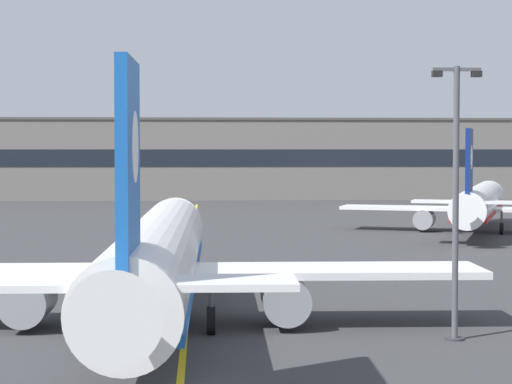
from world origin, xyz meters
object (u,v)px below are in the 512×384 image
apron_lamp_post (456,197)px  safety_cone_by_nose_gear (171,279)px  airliner_foreground (158,259)px  airliner_background (479,203)px

apron_lamp_post → safety_cone_by_nose_gear: (-13.37, 20.36, -6.25)m
airliner_foreground → apron_lamp_post: size_ratio=3.34×
airliner_foreground → safety_cone_by_nose_gear: (0.25, 16.39, -3.11)m
airliner_foreground → safety_cone_by_nose_gear: size_ratio=75.39×
apron_lamp_post → airliner_foreground: bearing=163.8°
airliner_background → safety_cone_by_nose_gear: size_ratio=65.55×
airliner_background → apron_lamp_post: bearing=-106.9°
apron_lamp_post → safety_cone_by_nose_gear: size_ratio=22.58×
airliner_foreground → apron_lamp_post: (13.61, -3.96, 3.14)m
apron_lamp_post → safety_cone_by_nose_gear: apron_lamp_post is taller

